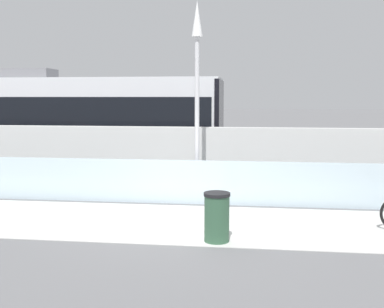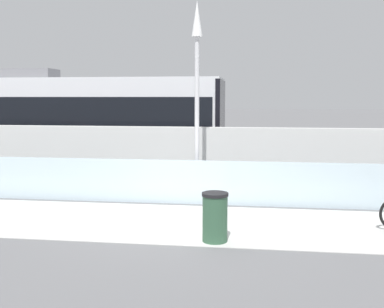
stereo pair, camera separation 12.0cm
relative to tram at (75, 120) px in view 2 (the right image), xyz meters
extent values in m
plane|color=slate|center=(4.94, -6.85, -1.89)|extent=(200.00, 200.00, 0.00)
cube|color=silver|center=(4.94, -6.85, -1.89)|extent=(32.00, 3.20, 0.01)
cube|color=silver|center=(4.94, -5.00, -1.32)|extent=(32.00, 0.05, 1.15)
cube|color=silver|center=(4.94, -3.20, -0.95)|extent=(32.00, 0.36, 1.89)
cube|color=#595654|center=(4.94, -0.72, -1.89)|extent=(32.00, 0.08, 0.01)
cube|color=#595654|center=(4.94, 0.72, -1.89)|extent=(32.00, 0.08, 0.01)
cube|color=silver|center=(0.02, 0.00, 0.01)|extent=(11.00, 2.50, 3.10)
cube|color=black|center=(0.02, 0.00, 0.36)|extent=(10.56, 2.54, 1.04)
cube|color=red|center=(0.02, 0.00, -1.36)|extent=(10.78, 2.53, 0.28)
cube|color=slate|center=(-1.96, 0.00, 1.74)|extent=(2.40, 1.10, 0.36)
cylinder|color=black|center=(-3.50, 0.72, -1.59)|extent=(0.60, 0.10, 0.60)
cube|color=#232326|center=(3.54, 0.00, -1.53)|extent=(1.40, 1.88, 0.20)
cylinder|color=black|center=(3.54, -0.72, -1.59)|extent=(0.60, 0.10, 0.60)
cylinder|color=black|center=(3.54, 0.72, -1.59)|extent=(0.60, 0.10, 0.60)
cube|color=black|center=(5.47, 0.00, 0.01)|extent=(0.16, 2.54, 2.94)
cylinder|color=gray|center=(5.21, -4.70, -1.79)|extent=(0.24, 0.24, 0.20)
cylinder|color=silver|center=(5.21, -4.70, 0.31)|extent=(0.12, 0.12, 4.20)
cone|color=white|center=(5.21, -4.70, 2.86)|extent=(0.28, 0.28, 0.90)
cylinder|color=#33593F|center=(6.00, -8.10, -1.44)|extent=(0.48, 0.48, 0.90)
cylinder|color=black|center=(6.00, -8.10, -0.96)|extent=(0.51, 0.51, 0.06)
camera|label=1|loc=(6.63, -16.78, 0.87)|focal=43.60mm
camera|label=2|loc=(6.75, -16.76, 0.87)|focal=43.60mm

